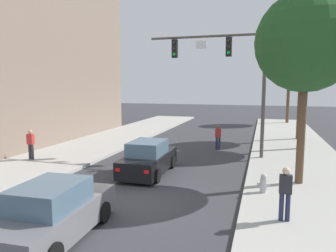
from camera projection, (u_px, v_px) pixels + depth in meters
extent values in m
plane|color=#38383D|center=(127.00, 201.00, 11.50)|extent=(120.00, 120.00, 0.00)
cube|color=#B2AFA8|center=(323.00, 221.00, 9.61)|extent=(5.00, 60.00, 0.15)
cylinder|color=#514C47|center=(264.00, 91.00, 17.41)|extent=(0.20, 0.20, 7.50)
cylinder|color=#514C47|center=(206.00, 36.00, 17.97)|extent=(6.54, 0.14, 0.14)
cube|color=black|center=(229.00, 47.00, 17.67)|extent=(0.32, 0.28, 1.05)
sphere|color=#2D2823|center=(229.00, 40.00, 17.48)|extent=(0.18, 0.18, 0.18)
sphere|color=#2D2823|center=(229.00, 47.00, 17.53)|extent=(0.18, 0.18, 0.18)
sphere|color=green|center=(228.00, 53.00, 17.57)|extent=(0.18, 0.18, 0.18)
cube|color=black|center=(175.00, 49.00, 18.57)|extent=(0.32, 0.28, 1.05)
sphere|color=#2D2823|center=(174.00, 43.00, 18.39)|extent=(0.18, 0.18, 0.18)
sphere|color=#2D2823|center=(174.00, 48.00, 18.43)|extent=(0.18, 0.18, 0.18)
sphere|color=green|center=(174.00, 54.00, 18.47)|extent=(0.18, 0.18, 0.18)
cube|color=white|center=(201.00, 45.00, 18.08)|extent=(0.60, 0.03, 0.44)
cube|color=black|center=(149.00, 162.00, 15.08)|extent=(1.80, 4.24, 0.80)
cube|color=slate|center=(148.00, 148.00, 14.84)|extent=(1.55, 2.03, 0.64)
cylinder|color=black|center=(142.00, 160.00, 16.57)|extent=(0.23, 0.64, 0.64)
cylinder|color=black|center=(172.00, 162.00, 16.14)|extent=(0.23, 0.64, 0.64)
cylinder|color=black|center=(122.00, 173.00, 14.08)|extent=(0.23, 0.64, 0.64)
cylinder|color=black|center=(157.00, 176.00, 13.65)|extent=(0.23, 0.64, 0.64)
cube|color=red|center=(118.00, 170.00, 13.21)|extent=(0.20, 0.04, 0.14)
cube|color=red|center=(146.00, 172.00, 12.87)|extent=(0.20, 0.04, 0.14)
cube|color=slate|center=(55.00, 219.00, 8.62)|extent=(1.88, 4.27, 0.80)
cube|color=slate|center=(50.00, 196.00, 8.39)|extent=(1.59, 2.06, 0.64)
cylinder|color=black|center=(57.00, 207.00, 10.10)|extent=(0.25, 0.65, 0.64)
cylinder|color=black|center=(103.00, 212.00, 9.71)|extent=(0.25, 0.65, 0.64)
cylinder|color=#333338|center=(30.00, 152.00, 17.37)|extent=(0.14, 0.14, 0.85)
cylinder|color=#333338|center=(33.00, 152.00, 17.32)|extent=(0.14, 0.14, 0.85)
cube|color=#B72D2D|center=(30.00, 139.00, 17.26)|extent=(0.36, 0.22, 0.56)
sphere|color=tan|center=(30.00, 132.00, 17.21)|extent=(0.22, 0.22, 0.22)
cylinder|color=#232847|center=(217.00, 143.00, 20.70)|extent=(0.14, 0.14, 0.85)
cylinder|color=#232847|center=(219.00, 144.00, 20.65)|extent=(0.14, 0.14, 0.85)
cube|color=#B72D2D|center=(218.00, 133.00, 20.58)|extent=(0.36, 0.22, 0.56)
sphere|color=brown|center=(218.00, 127.00, 20.53)|extent=(0.22, 0.22, 0.22)
cylinder|color=#232847|center=(281.00, 207.00, 9.47)|extent=(0.14, 0.14, 0.85)
cylinder|color=#232847|center=(288.00, 207.00, 9.42)|extent=(0.14, 0.14, 0.85)
cube|color=#26262D|center=(286.00, 184.00, 9.36)|extent=(0.36, 0.22, 0.56)
sphere|color=beige|center=(286.00, 171.00, 9.31)|extent=(0.22, 0.22, 0.22)
cylinder|color=#B2B2B7|center=(263.00, 185.00, 12.00)|extent=(0.24, 0.24, 0.55)
sphere|color=#B2B2B7|center=(264.00, 177.00, 11.95)|extent=(0.22, 0.22, 0.22)
cylinder|color=#B2B2B7|center=(258.00, 184.00, 12.04)|extent=(0.12, 0.09, 0.09)
cylinder|color=#B2B2B7|center=(268.00, 185.00, 11.94)|extent=(0.12, 0.09, 0.09)
cylinder|color=brown|center=(301.00, 132.00, 12.94)|extent=(0.32, 0.32, 4.25)
sphere|color=#235123|center=(306.00, 42.00, 12.48)|extent=(3.98, 3.98, 3.98)
cylinder|color=brown|center=(301.00, 116.00, 20.11)|extent=(0.32, 0.32, 4.20)
sphere|color=#387033|center=(304.00, 58.00, 19.65)|extent=(4.06, 4.06, 4.06)
cylinder|color=brown|center=(299.00, 107.00, 23.87)|extent=(0.32, 0.32, 4.82)
sphere|color=#2D6028|center=(302.00, 57.00, 23.40)|extent=(3.47, 3.47, 3.47)
cylinder|color=brown|center=(288.00, 103.00, 34.50)|extent=(0.32, 0.32, 4.37)
sphere|color=#235123|center=(289.00, 69.00, 34.05)|extent=(3.72, 3.72, 3.72)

